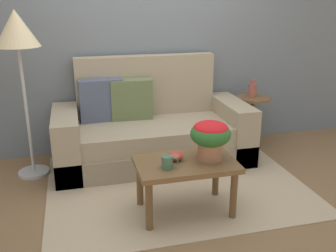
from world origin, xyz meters
The scene contains 11 objects.
ground_plane centered at (0.00, 0.00, 0.00)m, with size 14.00×14.00×0.00m, color brown.
wall_back centered at (0.00, 1.18, 1.46)m, with size 6.40×0.12×2.92m, color slate.
area_rug centered at (0.00, 0.08, 0.01)m, with size 2.39×1.87×0.01m, color tan.
couch centered at (-0.11, 0.71, 0.33)m, with size 2.05×0.89×1.11m.
coffee_table centered at (-0.05, -0.42, 0.38)m, with size 0.81×0.51×0.46m.
side_table centered at (1.15, 0.83, 0.42)m, with size 0.40×0.40×0.61m.
floor_lamp centered at (-1.34, 0.66, 1.37)m, with size 0.41×0.41×1.62m.
potted_plant centered at (0.15, -0.42, 0.66)m, with size 0.33×0.33×0.32m.
coffee_mug centered at (-0.23, -0.51, 0.51)m, with size 0.14×0.09×0.10m.
snack_bowl centered at (-0.12, -0.37, 0.50)m, with size 0.13×0.13×0.07m.
table_vase centered at (1.14, 0.83, 0.69)m, with size 0.10×0.10×0.21m.
Camera 1 is at (-0.89, -3.09, 1.71)m, focal length 40.41 mm.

